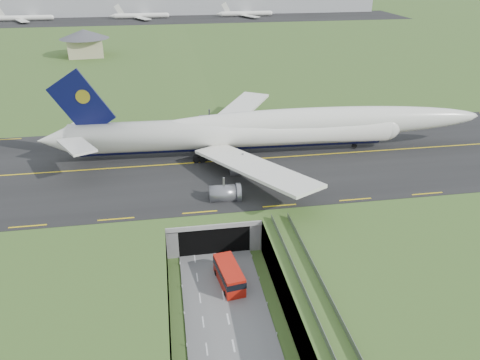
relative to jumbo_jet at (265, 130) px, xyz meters
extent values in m
plane|color=#3E5E25|center=(-14.49, -35.99, -11.52)|extent=(900.00, 900.00, 0.00)
cube|color=gray|center=(-14.49, -35.99, -8.52)|extent=(800.00, 800.00, 6.00)
cube|color=slate|center=(-14.49, -43.49, -11.42)|extent=(12.00, 75.00, 0.20)
cube|color=black|center=(-14.49, -2.99, -5.43)|extent=(800.00, 44.00, 0.18)
cube|color=gray|center=(-14.49, -16.99, -6.02)|extent=(16.00, 22.00, 1.00)
cube|color=gray|center=(-21.49, -16.99, -8.52)|extent=(2.00, 22.00, 6.00)
cube|color=gray|center=(-7.49, -16.99, -8.52)|extent=(2.00, 22.00, 6.00)
cube|color=black|center=(-14.49, -21.99, -9.02)|extent=(12.00, 12.00, 5.00)
cube|color=#A8A8A3|center=(-14.49, -28.04, -5.92)|extent=(17.00, 0.50, 0.80)
cube|color=#A8A8A3|center=(-3.49, -54.49, -5.72)|extent=(3.00, 53.00, 0.50)
cube|color=gray|center=(-4.89, -54.49, -4.97)|extent=(0.06, 53.00, 1.00)
cube|color=gray|center=(-2.09, -54.49, -4.97)|extent=(0.06, 53.00, 1.00)
cylinder|color=#A8A8A3|center=(-3.49, -51.99, -8.72)|extent=(0.90, 0.90, 5.60)
cylinder|color=#A8A8A3|center=(-3.49, -39.99, -8.72)|extent=(0.90, 0.90, 5.60)
cylinder|color=white|center=(-6.89, 0.28, -0.30)|extent=(68.78, 9.22, 6.45)
sphere|color=white|center=(27.37, -1.11, -0.30)|extent=(6.58, 6.58, 6.33)
cone|color=white|center=(-44.17, 1.79, -0.30)|extent=(7.30, 6.41, 6.13)
ellipsoid|color=white|center=(11.61, -0.47, 1.15)|extent=(75.03, 8.96, 6.78)
ellipsoid|color=black|center=(26.36, -1.07, 0.51)|extent=(4.63, 3.00, 2.26)
cylinder|color=black|center=(-6.89, 0.28, -2.81)|extent=(65.20, 5.35, 2.71)
cube|color=white|center=(-4.22, 16.32, -1.31)|extent=(22.12, 29.31, 2.71)
cube|color=white|center=(-37.82, 9.10, 1.22)|extent=(9.52, 11.87, 1.03)
cube|color=white|center=(-5.53, -15.92, -1.31)|extent=(20.29, 30.04, 2.71)
cube|color=white|center=(-38.43, -6.01, 1.22)|extent=(8.90, 11.97, 1.03)
cube|color=black|center=(-37.62, 1.52, 7.27)|extent=(12.84, 1.12, 14.27)
cylinder|color=gold|center=(-37.12, 1.50, 8.78)|extent=(2.85, 0.82, 2.82)
cylinder|color=slate|center=(-5.77, 9.82, -4.43)|extent=(5.37, 3.54, 3.33)
cylinder|color=slate|center=(-10.10, 20.59, -4.43)|extent=(5.37, 3.54, 3.33)
cylinder|color=slate|center=(-6.55, -9.32, -4.43)|extent=(5.37, 3.54, 3.33)
cylinder|color=slate|center=(-11.74, -19.71, -4.43)|extent=(5.37, 3.54, 3.33)
cylinder|color=black|center=(20.52, -0.83, -4.78)|extent=(1.13, 0.55, 1.11)
cube|color=black|center=(-11.42, 0.46, -4.63)|extent=(6.33, 7.30, 1.41)
cube|color=#B8180C|center=(-13.23, -36.27, -9.75)|extent=(4.08, 8.21, 3.15)
cube|color=black|center=(-13.23, -36.27, -9.12)|extent=(4.16, 8.33, 1.05)
cube|color=black|center=(-13.23, -36.27, -11.06)|extent=(3.79, 7.66, 0.52)
cylinder|color=black|center=(-14.18, -39.06, -10.94)|extent=(0.50, 0.99, 0.94)
cylinder|color=black|center=(-14.97, -33.88, -10.94)|extent=(0.50, 0.99, 0.94)
cylinder|color=black|center=(-11.49, -38.66, -10.94)|extent=(0.50, 0.99, 0.94)
cylinder|color=black|center=(-12.27, -33.47, -10.94)|extent=(0.50, 0.99, 0.94)
cube|color=tan|center=(-52.70, 117.46, -1.81)|extent=(15.32, 15.32, 7.42)
cone|color=#4C4C51|center=(-52.70, 117.46, 3.75)|extent=(22.47, 22.47, 3.71)
cube|color=#B2B2B2|center=(-14.49, 264.01, 1.98)|extent=(300.00, 22.00, 15.00)
cube|color=black|center=(-14.49, 234.01, -5.38)|extent=(320.00, 50.00, 0.08)
cylinder|color=white|center=(-106.50, 239.01, -3.34)|extent=(34.00, 3.20, 3.20)
cylinder|color=white|center=(-32.63, 239.01, -3.34)|extent=(34.00, 3.20, 3.20)
cylinder|color=white|center=(38.09, 239.01, -3.34)|extent=(34.00, 3.20, 3.20)
ellipsoid|color=#4F5F5A|center=(105.51, 394.01, -15.52)|extent=(260.00, 91.00, 44.00)
ellipsoid|color=#4F5F5A|center=(305.51, 394.01, -15.52)|extent=(180.00, 63.00, 60.00)
camera|label=1|loc=(-21.00, -93.60, 34.75)|focal=35.00mm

